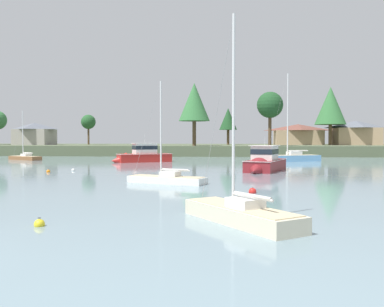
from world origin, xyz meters
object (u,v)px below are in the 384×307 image
cruiser_red (140,157)px  sailboat_skyblue (292,160)px  sailboat_white (167,181)px  sailboat_cream (241,218)px  mooring_buoy_orange (48,172)px  mooring_buoy_yellow (39,224)px  mooring_buoy_red (252,192)px  mooring_buoy_white (73,170)px  cruiser_maroon (264,165)px  sailboat_wood (25,159)px

cruiser_red → sailboat_skyblue: (23.83, 4.17, -0.42)m
cruiser_red → sailboat_white: 31.52m
sailboat_cream → mooring_buoy_orange: size_ratio=19.90×
mooring_buoy_orange → cruiser_red: bearing=74.8°
mooring_buoy_yellow → mooring_buoy_red: bearing=50.5°
sailboat_white → mooring_buoy_white: 17.26m
cruiser_maroon → sailboat_skyblue: (6.20, 21.18, -0.37)m
cruiser_maroon → mooring_buoy_white: 21.28m
cruiser_maroon → sailboat_wood: 44.88m
mooring_buoy_orange → mooring_buoy_yellow: size_ratio=0.97×
cruiser_maroon → sailboat_skyblue: sailboat_skyblue is taller
sailboat_skyblue → mooring_buoy_orange: size_ratio=31.57×
sailboat_white → mooring_buoy_white: (-12.42, 11.98, -0.12)m
mooring_buoy_orange → mooring_buoy_yellow: mooring_buoy_yellow is taller
mooring_buoy_orange → mooring_buoy_red: mooring_buoy_red is taller
cruiser_maroon → sailboat_skyblue: size_ratio=0.68×
sailboat_wood → sailboat_cream: bearing=-54.9°
sailboat_cream → sailboat_skyblue: 50.66m
cruiser_red → sailboat_wood: sailboat_wood is taller
sailboat_skyblue → mooring_buoy_white: (-27.43, -22.45, -0.23)m
sailboat_wood → mooring_buoy_red: (36.69, -41.00, -0.11)m
sailboat_white → mooring_buoy_orange: 17.39m
cruiser_red → mooring_buoy_yellow: size_ratio=19.70×
cruiser_red → sailboat_cream: size_ratio=1.02×
cruiser_red → mooring_buoy_red: size_ratio=17.02×
sailboat_white → mooring_buoy_orange: bearing=145.6°
cruiser_maroon → mooring_buoy_yellow: cruiser_maroon is taller
sailboat_skyblue → mooring_buoy_yellow: bearing=-109.1°
cruiser_maroon → sailboat_wood: size_ratio=1.11×
sailboat_wood → mooring_buoy_orange: (15.84, -25.62, -0.13)m
cruiser_maroon → cruiser_red: bearing=136.0°
cruiser_red → sailboat_white: bearing=-73.8°
mooring_buoy_red → cruiser_red: bearing=113.2°
sailboat_white → mooring_buoy_yellow: size_ratio=17.77×
sailboat_skyblue → sailboat_wood: bearing=178.7°
sailboat_white → sailboat_skyblue: bearing=66.4°
mooring_buoy_orange → mooring_buoy_red: size_ratio=0.84×
sailboat_skyblue → mooring_buoy_red: (-8.51, -39.98, -0.21)m
sailboat_wood → cruiser_red: bearing=-13.7°
cruiser_red → sailboat_skyblue: bearing=9.9°
sailboat_skyblue → mooring_buoy_yellow: (-17.67, -51.09, -0.23)m
sailboat_wood → mooring_buoy_orange: bearing=-58.3°
cruiser_red → cruiser_maroon: size_ratio=0.95×
mooring_buoy_white → sailboat_white: bearing=-44.0°
sailboat_skyblue → mooring_buoy_white: sailboat_skyblue is taller
sailboat_skyblue → sailboat_wood: (-45.20, 1.02, -0.10)m
cruiser_red → mooring_buoy_orange: 21.17m
sailboat_white → mooring_buoy_red: 8.55m
sailboat_wood → cruiser_maroon: bearing=-29.7°
sailboat_cream → mooring_buoy_yellow: size_ratio=19.24×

